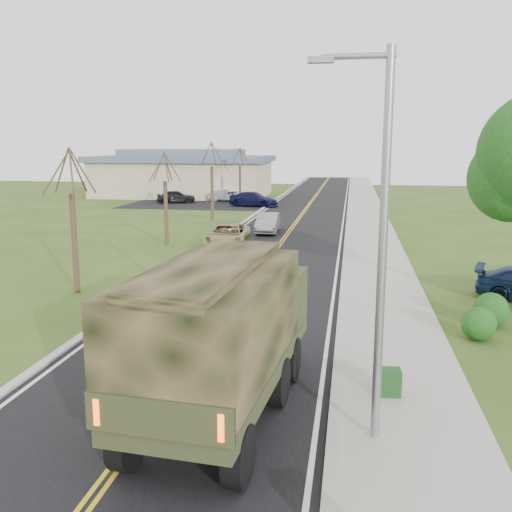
% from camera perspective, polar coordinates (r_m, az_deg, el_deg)
% --- Properties ---
extents(ground, '(160.00, 160.00, 0.00)m').
position_cam_1_polar(ground, '(14.08, -9.88, -15.08)').
color(ground, '#2D4818').
rests_on(ground, ground).
extents(road, '(8.00, 120.00, 0.01)m').
position_cam_1_polar(road, '(52.43, 4.69, 4.27)').
color(road, black).
rests_on(road, ground).
extents(curb_right, '(0.30, 120.00, 0.12)m').
position_cam_1_polar(curb_right, '(52.24, 9.24, 4.20)').
color(curb_right, '#9E998E').
rests_on(curb_right, ground).
extents(sidewalk_right, '(3.20, 120.00, 0.10)m').
position_cam_1_polar(sidewalk_right, '(52.27, 11.16, 4.13)').
color(sidewalk_right, '#9E998E').
rests_on(sidewalk_right, ground).
extents(curb_left, '(0.30, 120.00, 0.10)m').
position_cam_1_polar(curb_left, '(52.93, 0.19, 4.42)').
color(curb_left, '#9E998E').
rests_on(curb_left, ground).
extents(street_light, '(1.65, 0.22, 8.00)m').
position_cam_1_polar(street_light, '(11.53, 12.11, 2.18)').
color(street_light, gray).
rests_on(street_light, ground).
extents(bare_tree_a, '(1.93, 2.26, 6.08)m').
position_cam_1_polar(bare_tree_a, '(24.91, -17.75, 2.36)').
color(bare_tree_a, '#38281C').
rests_on(bare_tree_a, ground).
extents(bare_tree_b, '(1.83, 2.14, 5.73)m').
position_cam_1_polar(bare_tree_b, '(35.93, -9.01, 5.03)').
color(bare_tree_b, '#38281C').
rests_on(bare_tree_b, ground).
extents(bare_tree_c, '(2.04, 2.39, 6.42)m').
position_cam_1_polar(bare_tree_c, '(47.39, -4.42, 6.92)').
color(bare_tree_c, '#38281C').
rests_on(bare_tree_c, ground).
extents(bare_tree_d, '(1.88, 2.20, 5.91)m').
position_cam_1_polar(bare_tree_d, '(59.10, -1.61, 7.54)').
color(bare_tree_d, '#38281C').
rests_on(bare_tree_d, ground).
extents(commercial_building, '(25.50, 21.50, 5.65)m').
position_cam_1_polar(commercial_building, '(70.93, -7.25, 8.15)').
color(commercial_building, tan).
rests_on(commercial_building, ground).
extents(military_truck, '(3.25, 7.74, 3.76)m').
position_cam_1_polar(military_truck, '(12.91, -3.42, -7.05)').
color(military_truck, black).
rests_on(military_truck, ground).
extents(suv_champagne, '(2.70, 5.33, 1.44)m').
position_cam_1_polar(suv_champagne, '(34.70, -2.85, 2.02)').
color(suv_champagne, '#9F8F59').
rests_on(suv_champagne, ground).
extents(sedan_silver, '(1.68, 4.25, 1.38)m').
position_cam_1_polar(sedan_silver, '(40.66, 1.17, 3.31)').
color(sedan_silver, '#A4A3A8').
rests_on(sedan_silver, ground).
extents(utility_box_far, '(0.58, 0.48, 0.65)m').
position_cam_1_polar(utility_box_far, '(14.73, 13.18, -12.17)').
color(utility_box_far, '#184419').
rests_on(utility_box_far, sidewalk_right).
extents(lot_car_dark, '(4.42, 2.87, 1.40)m').
position_cam_1_polar(lot_car_dark, '(62.25, -8.00, 5.91)').
color(lot_car_dark, black).
rests_on(lot_car_dark, ground).
extents(lot_car_silver, '(4.18, 1.48, 1.37)m').
position_cam_1_polar(lot_car_silver, '(63.59, -2.87, 6.10)').
color(lot_car_silver, '#A0A1A5').
rests_on(lot_car_silver, ground).
extents(lot_car_navy, '(5.41, 3.14, 1.47)m').
position_cam_1_polar(lot_car_navy, '(58.14, -0.23, 5.70)').
color(lot_car_navy, black).
rests_on(lot_car_navy, ground).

